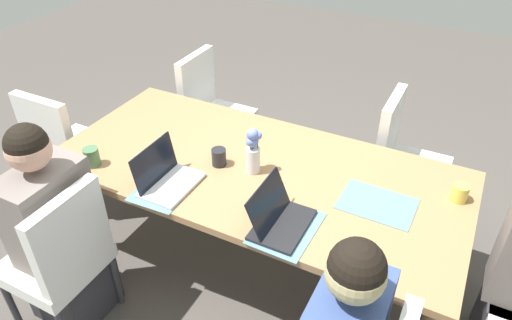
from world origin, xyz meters
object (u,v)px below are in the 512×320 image
object	(u,v)px
person_far_left_near	(58,239)
flower_vase	(253,149)
chair_near_right_mid	(211,107)
coffee_mug_near_right	(92,157)
coffee_mug_near_left	(219,157)
coffee_mug_centre_left	(460,193)
laptop_far_left_near	(166,178)
chair_head_right_right_far	(66,145)
laptop_far_left_far	(278,218)
chair_near_right_near	(403,156)
chair_far_left_near	(62,255)
dining_table	(256,177)

from	to	relation	value
person_far_left_near	flower_vase	bearing A→B (deg)	-135.19
chair_near_right_mid	coffee_mug_near_right	world-z (taller)	chair_near_right_mid
flower_vase	coffee_mug_near_left	distance (m)	0.22
coffee_mug_near_left	coffee_mug_near_right	bearing A→B (deg)	27.43
coffee_mug_centre_left	flower_vase	bearing A→B (deg)	13.76
chair_near_right_mid	laptop_far_left_near	size ratio (longest dim) A/B	2.81
chair_head_right_right_far	coffee_mug_near_left	size ratio (longest dim) A/B	9.27
chair_head_right_right_far	laptop_far_left_far	world-z (taller)	laptop_far_left_far
laptop_far_left_far	coffee_mug_near_right	xyz separation A→B (m)	(1.10, 0.03, 0.01)
chair_near_right_near	coffee_mug_centre_left	bearing A→B (deg)	121.20
chair_far_left_near	coffee_mug_centre_left	xyz separation A→B (m)	(-1.67, -1.04, 0.27)
chair_far_left_near	coffee_mug_near_left	distance (m)	0.93
coffee_mug_centre_left	chair_near_right_near	bearing A→B (deg)	-58.80
flower_vase	coffee_mug_near_right	bearing A→B (deg)	23.41
laptop_far_left_near	coffee_mug_centre_left	size ratio (longest dim) A/B	3.58
chair_far_left_near	laptop_far_left_far	size ratio (longest dim) A/B	2.81
flower_vase	coffee_mug_near_left	size ratio (longest dim) A/B	2.74
chair_near_right_near	laptop_far_left_far	xyz separation A→B (m)	(0.35, 1.17, 0.27)
flower_vase	laptop_far_left_near	world-z (taller)	flower_vase
chair_far_left_near	flower_vase	xyz separation A→B (m)	(-0.66, -0.79, 0.37)
flower_vase	coffee_mug_centre_left	distance (m)	1.05
flower_vase	person_far_left_near	bearing A→B (deg)	44.81
person_far_left_near	chair_near_right_near	size ratio (longest dim) A/B	1.33
laptop_far_left_near	chair_near_right_near	bearing A→B (deg)	-130.33
chair_near_right_mid	coffee_mug_near_left	distance (m)	1.10
chair_near_right_near	coffee_mug_near_left	size ratio (longest dim) A/B	9.27
chair_far_left_near	dining_table	bearing A→B (deg)	-128.70
dining_table	person_far_left_near	distance (m)	1.07
laptop_far_left_far	coffee_mug_near_left	distance (m)	0.57
chair_head_right_right_far	laptop_far_left_near	size ratio (longest dim) A/B	2.81
chair_far_left_near	laptop_far_left_near	xyz separation A→B (m)	(-0.32, -0.48, 0.27)
chair_head_right_right_far	coffee_mug_centre_left	bearing A→B (deg)	-173.13
chair_head_right_right_far	coffee_mug_near_right	bearing A→B (deg)	152.55
dining_table	chair_head_right_right_far	world-z (taller)	chair_head_right_right_far
person_far_left_near	laptop_far_left_far	distance (m)	1.13
chair_far_left_near	chair_near_right_near	size ratio (longest dim) A/B	1.00
chair_far_left_near	chair_near_right_mid	distance (m)	1.64
person_far_left_near	chair_near_right_mid	bearing A→B (deg)	-87.52
dining_table	coffee_mug_near_left	xyz separation A→B (m)	(0.19, 0.07, 0.11)
dining_table	coffee_mug_near_right	distance (m)	0.90
laptop_far_left_near	laptop_far_left_far	distance (m)	0.63
dining_table	chair_head_right_right_far	xyz separation A→B (m)	(1.39, 0.08, -0.16)
chair_near_right_mid	laptop_far_left_near	distance (m)	1.28
chair_near_right_near	chair_near_right_mid	size ratio (longest dim) A/B	1.00
laptop_far_left_far	coffee_mug_near_right	world-z (taller)	laptop_far_left_far
coffee_mug_near_left	chair_far_left_near	bearing A→B (deg)	58.34
person_far_left_near	chair_near_right_near	xyz separation A→B (m)	(-1.38, -1.58, -0.03)
flower_vase	coffee_mug_centre_left	size ratio (longest dim) A/B	2.97
chair_near_right_near	coffee_mug_near_left	xyz separation A→B (m)	(0.84, 0.88, 0.27)
coffee_mug_near_right	person_far_left_near	bearing A→B (deg)	100.12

